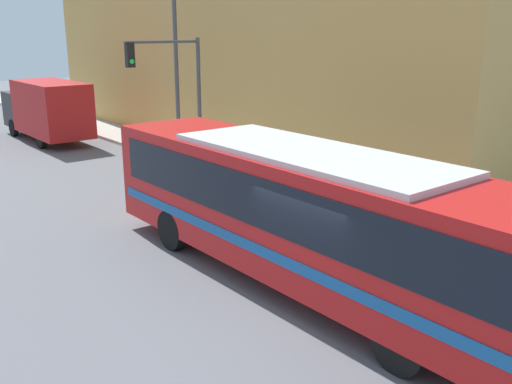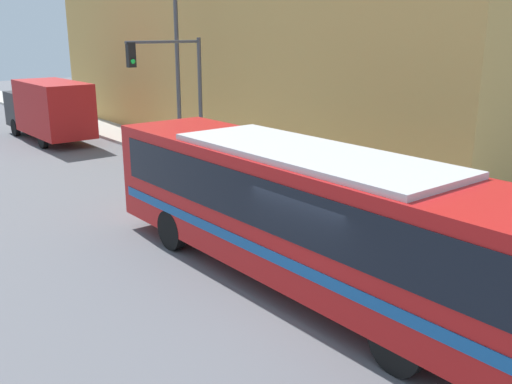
{
  "view_description": "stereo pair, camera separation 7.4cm",
  "coord_description": "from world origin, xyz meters",
  "px_view_note": "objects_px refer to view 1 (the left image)",
  "views": [
    {
      "loc": [
        -7.75,
        -7.35,
        5.53
      ],
      "look_at": [
        1.49,
        4.01,
        1.34
      ],
      "focal_mm": 40.0,
      "sensor_mm": 36.0,
      "label": 1
    },
    {
      "loc": [
        -7.69,
        -7.39,
        5.53
      ],
      "look_at": [
        1.49,
        4.01,
        1.34
      ],
      "focal_mm": 40.0,
      "sensor_mm": 36.0,
      "label": 2
    }
  ],
  "objects_px": {
    "delivery_truck": "(46,108)",
    "fire_hydrant": "(312,187)",
    "pedestrian_near_corner": "(242,150)",
    "traffic_light_pole": "(174,79)",
    "parking_meter": "(258,156)",
    "city_bus": "(308,209)",
    "street_lamp": "(168,55)"
  },
  "relations": [
    {
      "from": "parking_meter",
      "to": "pedestrian_near_corner",
      "type": "distance_m",
      "value": 1.76
    },
    {
      "from": "city_bus",
      "to": "fire_hydrant",
      "type": "bearing_deg",
      "value": 44.25
    },
    {
      "from": "fire_hydrant",
      "to": "pedestrian_near_corner",
      "type": "bearing_deg",
      "value": 82.93
    },
    {
      "from": "pedestrian_near_corner",
      "to": "traffic_light_pole",
      "type": "bearing_deg",
      "value": 124.2
    },
    {
      "from": "city_bus",
      "to": "pedestrian_near_corner",
      "type": "xyz_separation_m",
      "value": [
        5.17,
        9.02,
        -0.84
      ]
    },
    {
      "from": "delivery_truck",
      "to": "fire_hydrant",
      "type": "relative_size",
      "value": 9.93
    },
    {
      "from": "delivery_truck",
      "to": "fire_hydrant",
      "type": "distance_m",
      "value": 16.54
    },
    {
      "from": "city_bus",
      "to": "traffic_light_pole",
      "type": "xyz_separation_m",
      "value": [
        3.61,
        11.31,
        1.83
      ]
    },
    {
      "from": "street_lamp",
      "to": "parking_meter",
      "type": "bearing_deg",
      "value": -88.39
    },
    {
      "from": "parking_meter",
      "to": "street_lamp",
      "type": "height_order",
      "value": "street_lamp"
    },
    {
      "from": "city_bus",
      "to": "traffic_light_pole",
      "type": "relative_size",
      "value": 2.43
    },
    {
      "from": "city_bus",
      "to": "fire_hydrant",
      "type": "xyz_separation_m",
      "value": [
        4.61,
        4.52,
        -1.29
      ]
    },
    {
      "from": "delivery_truck",
      "to": "street_lamp",
      "type": "bearing_deg",
      "value": -70.5
    },
    {
      "from": "delivery_truck",
      "to": "street_lamp",
      "type": "xyz_separation_m",
      "value": [
        2.69,
        -7.6,
        2.8
      ]
    },
    {
      "from": "street_lamp",
      "to": "pedestrian_near_corner",
      "type": "xyz_separation_m",
      "value": [
        0.72,
        -4.14,
        -3.49
      ]
    },
    {
      "from": "delivery_truck",
      "to": "parking_meter",
      "type": "distance_m",
      "value": 13.73
    },
    {
      "from": "fire_hydrant",
      "to": "parking_meter",
      "type": "distance_m",
      "value": 2.89
    },
    {
      "from": "street_lamp",
      "to": "city_bus",
      "type": "bearing_deg",
      "value": -108.68
    },
    {
      "from": "city_bus",
      "to": "delivery_truck",
      "type": "relative_size",
      "value": 1.71
    },
    {
      "from": "delivery_truck",
      "to": "street_lamp",
      "type": "height_order",
      "value": "street_lamp"
    },
    {
      "from": "pedestrian_near_corner",
      "to": "street_lamp",
      "type": "bearing_deg",
      "value": 99.87
    },
    {
      "from": "pedestrian_near_corner",
      "to": "fire_hydrant",
      "type": "bearing_deg",
      "value": -97.07
    },
    {
      "from": "fire_hydrant",
      "to": "parking_meter",
      "type": "bearing_deg",
      "value": 90.0
    },
    {
      "from": "pedestrian_near_corner",
      "to": "parking_meter",
      "type": "bearing_deg",
      "value": -108.51
    },
    {
      "from": "traffic_light_pole",
      "to": "parking_meter",
      "type": "xyz_separation_m",
      "value": [
        1.0,
        -3.96,
        -2.55
      ]
    },
    {
      "from": "fire_hydrant",
      "to": "parking_meter",
      "type": "xyz_separation_m",
      "value": [
        0.0,
        2.84,
        0.58
      ]
    },
    {
      "from": "parking_meter",
      "to": "fire_hydrant",
      "type": "bearing_deg",
      "value": -90.0
    },
    {
      "from": "fire_hydrant",
      "to": "traffic_light_pole",
      "type": "bearing_deg",
      "value": 98.37
    },
    {
      "from": "delivery_truck",
      "to": "city_bus",
      "type": "bearing_deg",
      "value": -94.84
    },
    {
      "from": "fire_hydrant",
      "to": "pedestrian_near_corner",
      "type": "height_order",
      "value": "pedestrian_near_corner"
    },
    {
      "from": "delivery_truck",
      "to": "parking_meter",
      "type": "bearing_deg",
      "value": -77.99
    },
    {
      "from": "fire_hydrant",
      "to": "traffic_light_pole",
      "type": "height_order",
      "value": "traffic_light_pole"
    }
  ]
}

